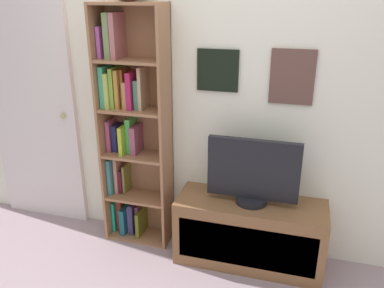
{
  "coord_description": "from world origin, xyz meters",
  "views": [
    {
      "loc": [
        0.63,
        -1.52,
        1.85
      ],
      "look_at": [
        -0.06,
        0.85,
        0.9
      ],
      "focal_mm": 36.59,
      "sensor_mm": 36.0,
      "label": 1
    }
  ],
  "objects": [
    {
      "name": "door",
      "position": [
        -1.47,
        1.08,
        0.99
      ],
      "size": [
        0.78,
        0.09,
        1.98
      ],
      "color": "silver",
      "rests_on": "ground"
    },
    {
      "name": "television",
      "position": [
        0.36,
        0.9,
        0.71
      ],
      "size": [
        0.62,
        0.22,
        0.47
      ],
      "color": "black",
      "rests_on": "tv_stand"
    },
    {
      "name": "tv_stand",
      "position": [
        0.36,
        0.9,
        0.24
      ],
      "size": [
        1.05,
        0.39,
        0.49
      ],
      "color": "brown",
      "rests_on": "ground"
    },
    {
      "name": "back_wall",
      "position": [
        0.0,
        1.13,
        1.17
      ],
      "size": [
        4.8,
        0.08,
        2.33
      ],
      "color": "white",
      "rests_on": "ground"
    },
    {
      "name": "bookshelf",
      "position": [
        -0.58,
        1.01,
        0.9
      ],
      "size": [
        0.51,
        0.25,
        1.8
      ],
      "color": "#9A6948",
      "rests_on": "ground"
    }
  ]
}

